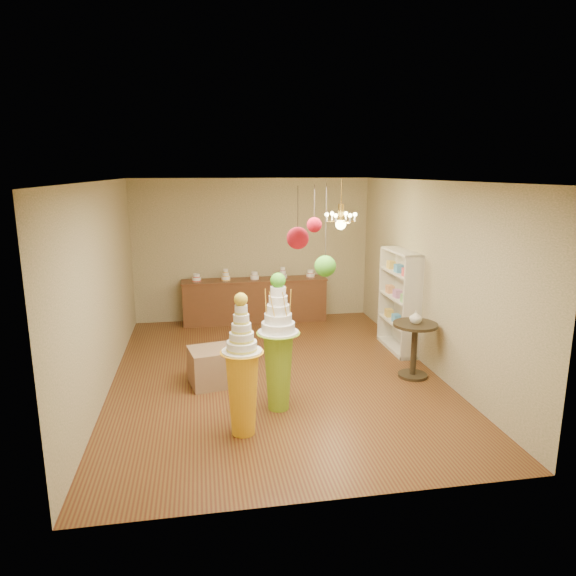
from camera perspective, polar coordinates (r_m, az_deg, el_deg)
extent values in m
plane|color=#593418|center=(8.24, -1.40, -9.54)|extent=(6.50, 6.50, 0.00)
plane|color=silver|center=(7.62, -1.52, 11.82)|extent=(6.50, 6.50, 0.00)
cube|color=tan|center=(10.96, -3.94, 4.24)|extent=(5.00, 0.04, 3.00)
cube|color=tan|center=(4.72, 4.36, -7.49)|extent=(5.00, 0.04, 3.00)
cube|color=tan|center=(7.84, -19.85, 0.02)|extent=(0.04, 6.50, 3.00)
cube|color=tan|center=(8.51, 15.45, 1.29)|extent=(0.04, 6.50, 3.00)
cone|color=#80AD25|center=(6.93, -1.07, -9.24)|extent=(0.44, 0.44, 1.06)
cylinder|color=white|center=(6.74, -1.09, -4.93)|extent=(0.59, 0.59, 0.03)
cylinder|color=white|center=(6.72, -1.10, -4.33)|extent=(0.48, 0.48, 0.12)
cylinder|color=white|center=(6.68, -1.10, -3.35)|extent=(0.39, 0.39, 0.12)
cylinder|color=white|center=(6.65, -1.11, -2.36)|extent=(0.32, 0.32, 0.12)
cylinder|color=white|center=(6.62, -1.11, -1.37)|extent=(0.27, 0.27, 0.12)
cylinder|color=white|center=(6.59, -1.11, -0.36)|extent=(0.22, 0.22, 0.12)
sphere|color=green|center=(6.56, -1.12, 0.86)|extent=(0.20, 0.20, 0.20)
cone|color=gold|center=(6.33, -5.05, -11.59)|extent=(0.49, 0.49, 1.04)
cylinder|color=white|center=(6.13, -5.14, -7.02)|extent=(0.58, 0.58, 0.03)
cylinder|color=white|center=(6.11, -5.16, -6.41)|extent=(0.44, 0.44, 0.11)
cylinder|color=white|center=(6.07, -5.18, -5.43)|extent=(0.35, 0.35, 0.11)
cylinder|color=white|center=(6.04, -5.20, -4.43)|extent=(0.28, 0.28, 0.11)
cylinder|color=white|center=(6.01, -5.22, -3.43)|extent=(0.22, 0.22, 0.11)
cylinder|color=white|center=(5.98, -5.24, -2.42)|extent=(0.18, 0.18, 0.11)
sphere|color=gold|center=(5.95, -5.27, -1.28)|extent=(0.16, 0.16, 0.16)
cube|color=#866749|center=(7.85, -8.55, -8.64)|extent=(0.72, 0.72, 0.56)
cube|color=#58321B|center=(10.90, -3.70, -1.45)|extent=(3.00, 0.50, 0.90)
cube|color=#58321B|center=(10.80, -3.73, 0.90)|extent=(3.04, 0.54, 0.03)
cylinder|color=white|center=(10.72, -10.13, 1.15)|extent=(0.18, 0.18, 0.16)
cylinder|color=white|center=(10.72, -6.94, 1.48)|extent=(0.18, 0.18, 0.24)
cylinder|color=white|center=(10.78, -3.74, 1.39)|extent=(0.18, 0.18, 0.16)
cylinder|color=white|center=(10.85, -0.59, 1.71)|extent=(0.18, 0.18, 0.24)
cylinder|color=white|center=(10.96, 2.51, 1.60)|extent=(0.18, 0.18, 0.16)
cube|color=beige|center=(9.34, 13.06, -1.34)|extent=(0.04, 1.20, 1.80)
cube|color=beige|center=(9.39, 12.03, -3.75)|extent=(0.30, 1.14, 0.03)
cube|color=beige|center=(9.27, 12.16, -1.08)|extent=(0.30, 1.14, 0.03)
cube|color=beige|center=(9.17, 12.29, 1.64)|extent=(0.30, 1.14, 0.03)
cylinder|color=black|center=(8.37, 13.66, -9.38)|extent=(0.53, 0.53, 0.05)
cylinder|color=black|center=(8.23, 13.81, -6.80)|extent=(0.11, 0.11, 0.85)
cylinder|color=black|center=(8.10, 13.97, -3.97)|extent=(0.79, 0.79, 0.05)
imported|color=beige|center=(8.06, 14.02, -3.15)|extent=(0.21, 0.21, 0.20)
cylinder|color=#453C31|center=(5.08, 1.10, 8.42)|extent=(0.01, 0.01, 0.51)
sphere|color=red|center=(5.10, 1.09, 5.56)|extent=(0.22, 0.22, 0.22)
cylinder|color=#453C31|center=(6.24, 4.24, 6.96)|extent=(0.01, 0.01, 1.00)
sphere|color=green|center=(6.31, 4.16, 2.44)|extent=(0.26, 0.26, 0.26)
cylinder|color=#453C31|center=(5.51, 2.96, 9.21)|extent=(0.01, 0.01, 0.42)
sphere|color=red|center=(5.53, 2.94, 7.02)|extent=(0.16, 0.16, 0.16)
cylinder|color=gold|center=(8.82, 5.95, 10.27)|extent=(0.02, 0.02, 0.50)
cylinder|color=gold|center=(8.83, 5.90, 8.33)|extent=(0.10, 0.10, 0.30)
sphere|color=#F7E687|center=(8.85, 5.87, 7.04)|extent=(0.18, 0.18, 0.18)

